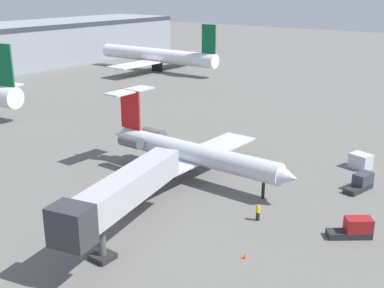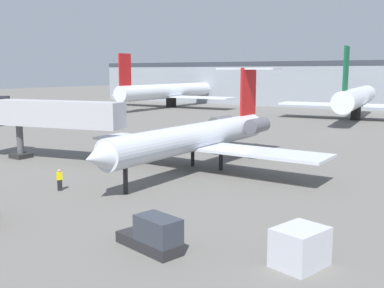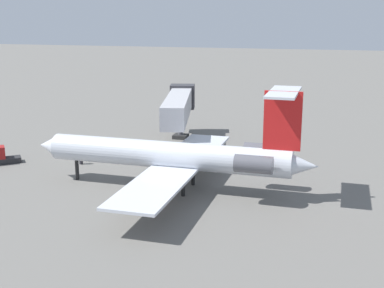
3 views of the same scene
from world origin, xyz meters
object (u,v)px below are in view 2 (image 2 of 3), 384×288
at_px(cargo_container_uld, 300,247).
at_px(jet_bridge, 38,114).
at_px(regional_jet, 201,135).
at_px(ground_crew_marshaller, 60,180).
at_px(parked_airliner_west_end, 171,91).
at_px(parked_airliner_west_mid, 356,98).
at_px(baggage_tug_lead, 154,235).

bearing_deg(cargo_container_uld, jet_bridge, 161.52).
distance_m(regional_jet, ground_crew_marshaller, 13.66).
relative_size(parked_airliner_west_end, parked_airliner_west_mid, 1.19).
height_order(regional_jet, parked_airliner_west_mid, parked_airliner_west_mid).
bearing_deg(baggage_tug_lead, parked_airliner_west_end, 125.51).
distance_m(jet_bridge, baggage_tug_lead, 28.85).
xyz_separation_m(jet_bridge, baggage_tug_lead, (25.36, -13.15, -3.97)).
distance_m(regional_jet, baggage_tug_lead, 20.16).
distance_m(ground_crew_marshaller, parked_airliner_west_end, 83.73).
bearing_deg(regional_jet, cargo_container_uld, -45.37).
distance_m(cargo_container_uld, parked_airliner_west_mid, 71.71).
xyz_separation_m(ground_crew_marshaller, parked_airliner_west_end, (-41.99, 72.37, 3.25)).
bearing_deg(parked_airliner_west_mid, cargo_container_uld, -77.90).
relative_size(jet_bridge, parked_airliner_west_end, 0.42).
relative_size(cargo_container_uld, parked_airliner_west_mid, 0.08).
relative_size(jet_bridge, parked_airliner_west_mid, 0.51).
bearing_deg(regional_jet, ground_crew_marshaller, -112.17).
xyz_separation_m(regional_jet, baggage_tug_lead, (8.59, -18.07, -2.47)).
xyz_separation_m(jet_bridge, parked_airliner_west_end, (-30.29, 64.84, -0.70)).
xyz_separation_m(baggage_tug_lead, parked_airliner_west_mid, (-8.10, 72.41, 3.32)).
bearing_deg(jet_bridge, ground_crew_marshaller, -32.76).
bearing_deg(regional_jet, parked_airliner_west_mid, 89.48).
bearing_deg(parked_airliner_west_mid, jet_bridge, -106.24).
height_order(jet_bridge, parked_airliner_west_mid, parked_airliner_west_mid).
xyz_separation_m(ground_crew_marshaller, cargo_container_uld, (20.58, -3.26, 0.08)).
height_order(ground_crew_marshaller, cargo_container_uld, cargo_container_uld).
distance_m(jet_bridge, ground_crew_marshaller, 14.46).
bearing_deg(baggage_tug_lead, parked_airliner_west_mid, 96.38).
bearing_deg(jet_bridge, cargo_container_uld, -18.48).
relative_size(ground_crew_marshaller, parked_airliner_west_end, 0.04).
xyz_separation_m(regional_jet, cargo_container_uld, (15.50, -15.70, -2.36)).
relative_size(regional_jet, jet_bridge, 1.55).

